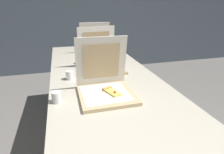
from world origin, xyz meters
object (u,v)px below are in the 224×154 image
Objects in this scene: pizza_box_front at (105,87)px; pizza_box_back at (96,49)px; pizza_box_middle at (101,64)px; cup_white_mid at (70,75)px; cup_white_far at (80,60)px; table at (104,81)px; cup_white_near_left at (57,97)px.

pizza_box_front is 0.99× the size of pizza_box_back.
pizza_box_middle is at bearing 81.31° from pizza_box_front.
pizza_box_middle is 0.33m from cup_white_mid.
pizza_box_front is 0.73m from cup_white_far.
pizza_box_middle is 5.60× the size of cup_white_far.
pizza_box_back is at bearing 78.01° from pizza_box_middle.
pizza_box_middle is at bearing 84.95° from table.
cup_white_far is (-0.14, 0.40, 0.08)m from table.
cup_white_far is 1.00× the size of cup_white_mid.
table is 0.44m from cup_white_far.
table is at bearing 43.23° from cup_white_near_left.
cup_white_mid is (-0.13, -0.40, 0.00)m from cup_white_far.
cup_white_mid is at bearing -155.66° from pizza_box_middle.
cup_white_far is at bearing 118.68° from pizza_box_middle.
cup_white_mid reaches higher than table.
table is 0.20m from pizza_box_middle.
cup_white_far is at bearing 109.64° from table.
pizza_box_middle is 5.60× the size of cup_white_mid.
pizza_box_middle reaches higher than cup_white_far.
pizza_box_back is at bearing 82.83° from pizza_box_front.
pizza_box_back is 1.16m from cup_white_near_left.
table is at bearing -70.36° from cup_white_far.
table is at bearing -1.12° from cup_white_mid.
pizza_box_back is 0.39m from cup_white_far.
pizza_box_front is (-0.06, -0.32, 0.10)m from table.
pizza_box_front is 0.50m from pizza_box_middle.
pizza_box_back is (0.14, 1.05, -0.00)m from pizza_box_front.
table is 6.66× the size of pizza_box_front.
cup_white_near_left is 1.00× the size of cup_white_mid.
table is 0.34m from pizza_box_front.
pizza_box_front reaches higher than pizza_box_back.
cup_white_mid is (-0.29, -0.17, -0.02)m from pizza_box_middle.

